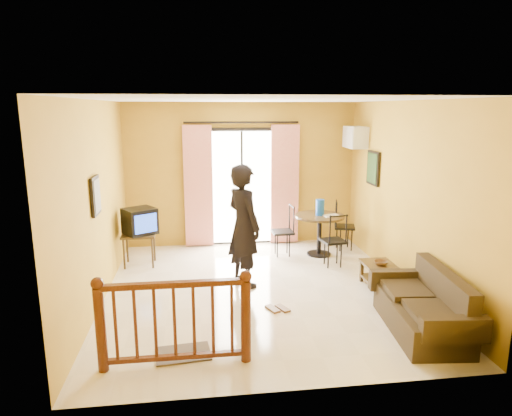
{
  "coord_description": "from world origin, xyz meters",
  "views": [
    {
      "loc": [
        -0.88,
        -6.37,
        2.69
      ],
      "look_at": [
        -0.01,
        0.2,
        1.23
      ],
      "focal_mm": 32.0,
      "sensor_mm": 36.0,
      "label": 1
    }
  ],
  "objects": [
    {
      "name": "ground",
      "position": [
        0.0,
        0.0,
        0.0
      ],
      "size": [
        5.0,
        5.0,
        0.0
      ],
      "primitive_type": "plane",
      "color": "beige",
      "rests_on": "ground"
    },
    {
      "name": "room_shell",
      "position": [
        0.0,
        0.0,
        1.7
      ],
      "size": [
        5.0,
        5.0,
        5.0
      ],
      "color": "white",
      "rests_on": "ground"
    },
    {
      "name": "balcony_door",
      "position": [
        0.0,
        2.43,
        1.19
      ],
      "size": [
        2.25,
        0.14,
        2.46
      ],
      "color": "black",
      "rests_on": "ground"
    },
    {
      "name": "tv_table",
      "position": [
        -1.9,
        1.42,
        0.49
      ],
      "size": [
        0.57,
        0.47,
        0.57
      ],
      "color": "black",
      "rests_on": "ground"
    },
    {
      "name": "television",
      "position": [
        -1.87,
        1.41,
        0.79
      ],
      "size": [
        0.66,
        0.64,
        0.45
      ],
      "rotation": [
        0.0,
        0.0,
        0.57
      ],
      "color": "black",
      "rests_on": "tv_table"
    },
    {
      "name": "picture_left",
      "position": [
        -2.22,
        -0.2,
        1.55
      ],
      "size": [
        0.05,
        0.42,
        0.52
      ],
      "color": "black",
      "rests_on": "room_shell"
    },
    {
      "name": "dining_table",
      "position": [
        1.35,
        1.57,
        0.6
      ],
      "size": [
        0.91,
        0.91,
        0.76
      ],
      "color": "black",
      "rests_on": "ground"
    },
    {
      "name": "water_jug",
      "position": [
        1.35,
        1.56,
        0.91
      ],
      "size": [
        0.16,
        0.16,
        0.29
      ],
      "primitive_type": "cylinder",
      "color": "#1348B4",
      "rests_on": "dining_table"
    },
    {
      "name": "serving_tray",
      "position": [
        1.53,
        1.47,
        0.77
      ],
      "size": [
        0.31,
        0.24,
        0.02
      ],
      "primitive_type": "cube",
      "rotation": [
        0.0,
        0.0,
        0.24
      ],
      "color": "beige",
      "rests_on": "dining_table"
    },
    {
      "name": "dining_chairs",
      "position": [
        1.34,
        1.46,
        0.0
      ],
      "size": [
        1.71,
        1.37,
        0.95
      ],
      "color": "black",
      "rests_on": "ground"
    },
    {
      "name": "air_conditioner",
      "position": [
        2.09,
        1.95,
        2.15
      ],
      "size": [
        0.31,
        0.6,
        0.4
      ],
      "color": "silver",
      "rests_on": "room_shell"
    },
    {
      "name": "botanical_print",
      "position": [
        2.22,
        1.3,
        1.65
      ],
      "size": [
        0.05,
        0.5,
        0.6
      ],
      "color": "black",
      "rests_on": "room_shell"
    },
    {
      "name": "coffee_table",
      "position": [
        1.85,
        -0.19,
        0.24
      ],
      "size": [
        0.46,
        0.82,
        0.37
      ],
      "color": "black",
      "rests_on": "ground"
    },
    {
      "name": "bowl",
      "position": [
        1.85,
        -0.13,
        0.4
      ],
      "size": [
        0.21,
        0.21,
        0.06
      ],
      "primitive_type": "imported",
      "rotation": [
        0.0,
        0.0,
        0.02
      ],
      "color": "brown",
      "rests_on": "coffee_table"
    },
    {
      "name": "sofa",
      "position": [
        1.85,
        -1.51,
        0.28
      ],
      "size": [
        0.88,
        1.66,
        0.76
      ],
      "rotation": [
        0.0,
        0.0,
        -0.1
      ],
      "color": "#2F2312",
      "rests_on": "ground"
    },
    {
      "name": "standing_person",
      "position": [
        -0.19,
        0.29,
        0.94
      ],
      "size": [
        0.72,
        0.82,
        1.88
      ],
      "primitive_type": "imported",
      "rotation": [
        0.0,
        0.0,
        2.07
      ],
      "color": "black",
      "rests_on": "ground"
    },
    {
      "name": "stair_balustrade",
      "position": [
        -1.15,
        -1.9,
        0.56
      ],
      "size": [
        1.63,
        0.13,
        1.04
      ],
      "color": "#471E0F",
      "rests_on": "ground"
    },
    {
      "name": "doormat",
      "position": [
        -1.08,
        -1.68,
        0.01
      ],
      "size": [
        0.64,
        0.46,
        0.02
      ],
      "primitive_type": "cube",
      "rotation": [
        0.0,
        0.0,
        0.1
      ],
      "color": "#544A43",
      "rests_on": "ground"
    },
    {
      "name": "sandals",
      "position": [
        0.17,
        -0.69,
        0.01
      ],
      "size": [
        0.33,
        0.27,
        0.03
      ],
      "color": "brown",
      "rests_on": "ground"
    }
  ]
}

